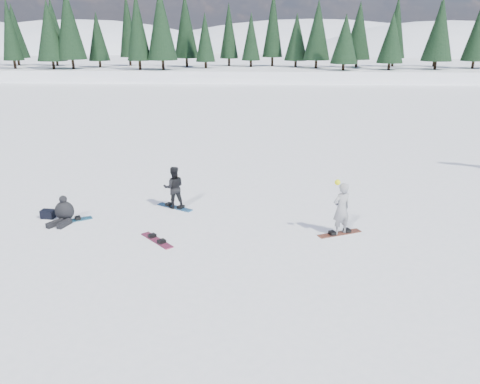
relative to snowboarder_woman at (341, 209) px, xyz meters
The scene contains 10 objects.
ground 2.73m from the snowboarder_woman, 161.84° to the right, with size 420.00×420.00×0.00m, color white.
alpine_backdrop 189.47m from the snowboarder_woman, 94.31° to the left, with size 412.50×227.00×53.20m.
snowboarder_woman is the anchor object (origin of this frame).
snowboarder_man 6.14m from the snowboarder_woman, 159.63° to the left, with size 0.77×0.60×1.58m, color black.
seated_rider 9.35m from the snowboarder_woman, behind, with size 0.82×1.19×0.91m.
gear_bag 10.08m from the snowboarder_woman, behind, with size 0.45×0.30×0.30m, color black.
snowboard_woman 0.86m from the snowboarder_woman, 30.96° to the left, with size 1.50×0.28×0.03m, color brown.
snowboard_man 6.20m from the snowboarder_woman, 159.63° to the left, with size 1.50×0.28×0.03m, color #1B5B97.
snowboard_loose_b 5.91m from the snowboarder_woman, behind, with size 1.50×0.28×0.03m, color maroon.
snowboard_loose_c 9.20m from the snowboarder_woman, behind, with size 1.50×0.28×0.03m, color #19668C.
Camera 1 is at (-0.10, -13.21, 6.15)m, focal length 35.00 mm.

